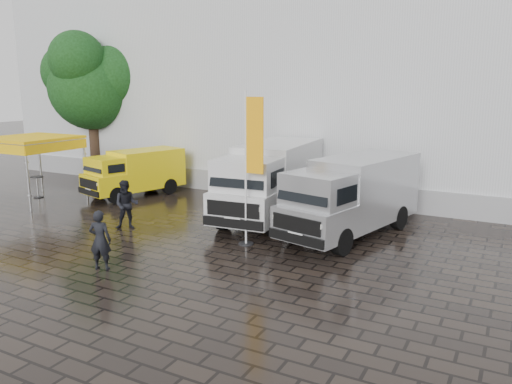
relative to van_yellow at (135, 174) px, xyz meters
The scene contains 12 objects.
ground 10.12m from the van_yellow, 30.71° to the right, with size 120.00×120.00×0.00m, color black.
exhibition_hall 15.99m from the van_yellow, 45.55° to the left, with size 44.00×16.00×12.00m, color silver.
hall_plinth 11.03m from the van_yellow, 14.78° to the left, with size 44.00×0.15×1.00m, color gray.
van_yellow is the anchor object (origin of this frame).
van_white 7.52m from the van_yellow, ahead, with size 2.23×6.68×2.89m, color silver, non-canonical shape.
van_silver 11.04m from the van_yellow, ahead, with size 2.06×6.19×2.68m, color #B0B2B5, non-canonical shape.
canopy_tent 4.70m from the van_yellow, 138.36° to the right, with size 3.27×3.27×2.91m.
flagpole 9.47m from the van_yellow, 25.36° to the right, with size 0.88×0.50×4.98m.
tree 7.48m from the van_yellow, 151.51° to the left, with size 4.60×4.60×8.25m.
cocktail_table 4.52m from the van_yellow, 147.44° to the right, with size 0.60×0.60×1.00m, color black.
person_front 9.79m from the van_yellow, 54.05° to the right, with size 0.63×0.41×1.73m, color black.
person_tent 5.64m from the van_yellow, 51.43° to the right, with size 0.87×0.68×1.79m, color black.
Camera 1 is at (7.27, -12.54, 5.08)m, focal length 35.00 mm.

